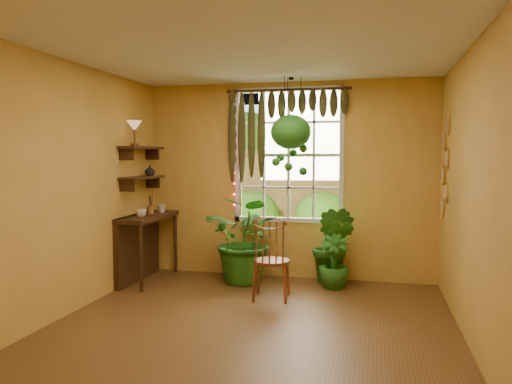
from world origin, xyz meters
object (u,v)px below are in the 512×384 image
counter_ledge (141,240)px  potted_plant_left (247,239)px  windsor_chair (271,272)px  hanging_basket (291,136)px  potted_plant_mid (333,245)px

counter_ledge → potted_plant_left: size_ratio=1.03×
windsor_chair → hanging_basket: size_ratio=0.89×
windsor_chair → hanging_basket: hanging_basket is taller
potted_plant_mid → counter_ledge: bearing=-170.6°
counter_ledge → hanging_basket: 2.46m
counter_ledge → windsor_chair: bearing=-14.3°
potted_plant_mid → hanging_basket: (-0.55, -0.17, 1.43)m
windsor_chair → hanging_basket: bearing=77.7°
hanging_basket → potted_plant_mid: bearing=17.3°
counter_ledge → potted_plant_mid: (2.56, 0.42, -0.04)m
windsor_chair → counter_ledge: bearing=161.4°
potted_plant_mid → potted_plant_left: bearing=-168.8°
potted_plant_mid → hanging_basket: hanging_basket is taller
windsor_chair → potted_plant_left: bearing=120.0°
windsor_chair → hanging_basket: (0.10, 0.74, 1.61)m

